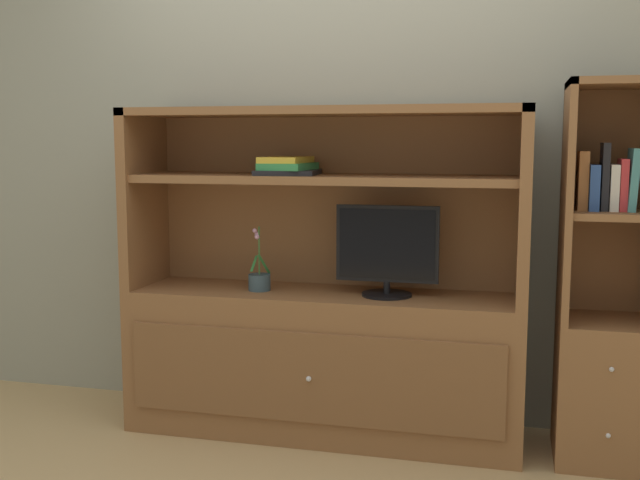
{
  "coord_description": "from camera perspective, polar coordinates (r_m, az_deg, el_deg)",
  "views": [
    {
      "loc": [
        0.84,
        -2.96,
        1.37
      ],
      "look_at": [
        0.0,
        0.35,
        0.92
      ],
      "focal_mm": 42.83,
      "sensor_mm": 36.0,
      "label": 1
    }
  ],
  "objects": [
    {
      "name": "upright_book_row",
      "position": [
        3.39,
        20.65,
        4.03
      ],
      "size": [
        0.23,
        0.17,
        0.28
      ],
      "color": "#A56638",
      "rests_on": "bookshelf_tall"
    },
    {
      "name": "bookshelf_tall",
      "position": [
        3.49,
        20.61,
        -6.6
      ],
      "size": [
        0.4,
        0.43,
        1.62
      ],
      "color": "brown",
      "rests_on": "ground_plane"
    },
    {
      "name": "tv_monitor",
      "position": [
        3.43,
        5.04,
        -0.78
      ],
      "size": [
        0.46,
        0.23,
        0.41
      ],
      "color": "black",
      "rests_on": "media_console"
    },
    {
      "name": "potted_plant",
      "position": [
        3.58,
        -4.55,
        -2.98
      ],
      "size": [
        0.1,
        0.11,
        0.3
      ],
      "color": "#384C56",
      "rests_on": "media_console"
    },
    {
      "name": "magazine_stack",
      "position": [
        3.51,
        -2.44,
        5.51
      ],
      "size": [
        0.3,
        0.33,
        0.08
      ],
      "color": "black",
      "rests_on": "media_console"
    },
    {
      "name": "painted_rear_wall",
      "position": [
        3.8,
        1.5,
        7.91
      ],
      "size": [
        6.0,
        0.1,
        2.8
      ],
      "primitive_type": "cube",
      "color": "gray",
      "rests_on": "ground_plane"
    },
    {
      "name": "ground_plane",
      "position": [
        3.37,
        -1.53,
        -16.54
      ],
      "size": [
        8.0,
        8.0,
        0.0
      ],
      "primitive_type": "plane",
      "color": "tan"
    },
    {
      "name": "media_console",
      "position": [
        3.58,
        0.22,
        -6.73
      ],
      "size": [
        1.83,
        0.49,
        1.52
      ],
      "color": "brown",
      "rests_on": "ground_plane"
    }
  ]
}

